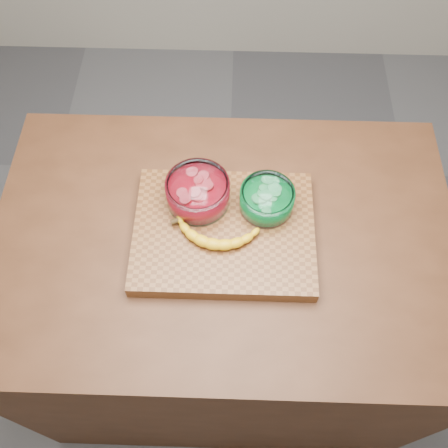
{
  "coord_description": "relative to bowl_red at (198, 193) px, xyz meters",
  "views": [
    {
      "loc": [
        0.02,
        -0.62,
        2.01
      ],
      "look_at": [
        0.0,
        0.0,
        0.96
      ],
      "focal_mm": 40.0,
      "sensor_mm": 36.0,
      "label": 1
    }
  ],
  "objects": [
    {
      "name": "banana",
      "position": [
        0.05,
        -0.1,
        -0.02
      ],
      "size": [
        0.24,
        0.12,
        0.03
      ],
      "primitive_type": null,
      "color": "gold",
      "rests_on": "cutting_board"
    },
    {
      "name": "counter",
      "position": [
        0.07,
        -0.08,
        -0.53
      ],
      "size": [
        1.2,
        0.8,
        0.9
      ],
      "primitive_type": "cube",
      "color": "#472715",
      "rests_on": "ground"
    },
    {
      "name": "ground",
      "position": [
        0.07,
        -0.08,
        -0.98
      ],
      "size": [
        3.5,
        3.5,
        0.0
      ],
      "primitive_type": "plane",
      "color": "#57575B",
      "rests_on": "ground"
    },
    {
      "name": "bowl_red",
      "position": [
        0.0,
        0.0,
        0.0
      ],
      "size": [
        0.16,
        0.16,
        0.07
      ],
      "color": "white",
      "rests_on": "cutting_board"
    },
    {
      "name": "bowl_green",
      "position": [
        0.17,
        -0.01,
        -0.0
      ],
      "size": [
        0.14,
        0.14,
        0.06
      ],
      "color": "white",
      "rests_on": "cutting_board"
    },
    {
      "name": "cutting_board",
      "position": [
        0.07,
        -0.08,
        -0.06
      ],
      "size": [
        0.45,
        0.35,
        0.04
      ],
      "primitive_type": "cube",
      "color": "brown",
      "rests_on": "counter"
    }
  ]
}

